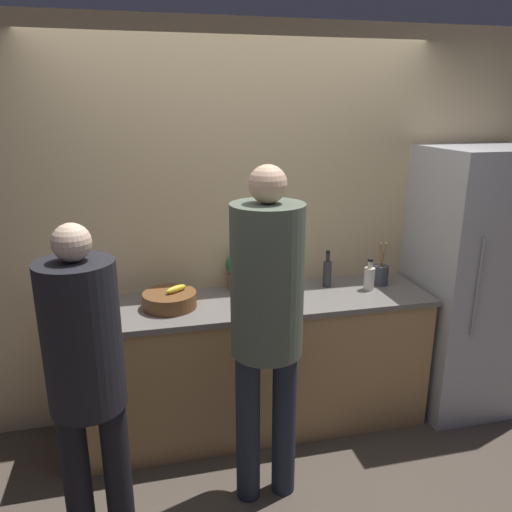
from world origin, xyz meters
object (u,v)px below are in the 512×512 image
Objects in this scene: bottle_clear at (369,277)px; bottle_dark at (327,273)px; person_center at (267,310)px; fruit_bowl at (170,300)px; utensil_crock at (381,274)px; refrigerator at (473,281)px; cup_black at (70,297)px; person_left at (86,369)px; potted_plant at (237,270)px.

bottle_dark is at bearing 154.56° from bottle_clear.
person_center is 0.79m from fruit_bowl.
person_center reaches higher than utensil_crock.
fruit_bowl is at bearing -179.84° from bottle_clear.
utensil_crock is at bearing 32.32° from bottle_clear.
refrigerator is 0.77m from bottle_clear.
bottle_clear is (0.25, -0.12, -0.01)m from bottle_dark.
person_center is 19.97× the size of cup_black.
person_center is at bearing -54.73° from fruit_bowl.
person_center is 8.51× the size of bottle_clear.
fruit_bowl is 0.63m from cup_black.
person_left is 0.98m from cup_black.
person_center is (-1.64, -0.59, 0.19)m from refrigerator.
utensil_crock is 0.38m from bottle_dark.
refrigerator is 7.52× the size of potted_plant.
bottle_clear is 1.92m from cup_black.
refrigerator is at bearing 16.28° from person_left.
bottle_dark is (-0.37, 0.04, 0.03)m from utensil_crock.
bottle_dark is 1.17× the size of bottle_clear.
person_center reaches higher than cup_black.
person_left is 5.48× the size of utensil_crock.
person_left is 0.89m from person_center.
fruit_bowl is at bearing 178.92° from refrigerator.
potted_plant is at bearing 171.25° from refrigerator.
person_left is 17.80× the size of cup_black.
utensil_crock is 1.18× the size of bottle_dark.
cup_black is (-1.04, 0.82, -0.15)m from person_center.
potted_plant is at bearing 171.74° from bottle_dark.
person_left is at bearing -79.70° from cup_black.
person_center is at bearing -38.18° from cup_black.
person_center is 7.50× the size of potted_plant.
cup_black is at bearing -178.90° from potted_plant.
potted_plant reaches higher than bottle_clear.
person_center is 1.08m from bottle_clear.
refrigerator reaches higher than fruit_bowl.
fruit_bowl is at bearing -173.38° from bottle_dark.
refrigerator reaches higher than bottle_clear.
refrigerator is 1.00× the size of person_center.
bottle_clear is (-0.77, 0.04, 0.08)m from refrigerator.
person_center is 6.15× the size of utensil_crock.
person_left is at bearing -155.38° from utensil_crock.
person_left is 0.89× the size of person_center.
person_center is (0.87, 0.14, 0.14)m from person_left.
fruit_bowl is 1.32m from bottle_clear.
bottle_dark is at bearing 50.73° from person_center.
bottle_dark is 0.28m from bottle_clear.
person_center reaches higher than person_left.
person_left reaches higher than potted_plant.
bottle_clear is at bearing -25.44° from bottle_dark.
bottle_dark is 1.03× the size of potted_plant.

